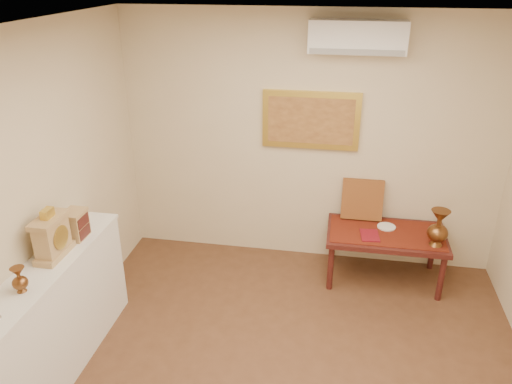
% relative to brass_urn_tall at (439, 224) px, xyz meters
% --- Properties ---
extents(ceiling, '(4.50, 4.50, 0.00)m').
position_rel_brass_urn_tall_xyz_m(ceiling, '(-1.31, -1.70, 1.91)').
color(ceiling, white).
rests_on(ceiling, ground).
extents(wall_back, '(4.00, 0.02, 2.70)m').
position_rel_brass_urn_tall_xyz_m(wall_back, '(-1.31, 0.55, 0.56)').
color(wall_back, beige).
rests_on(wall_back, ground).
extents(wall_left, '(0.02, 4.50, 2.70)m').
position_rel_brass_urn_tall_xyz_m(wall_left, '(-3.31, -1.70, 0.56)').
color(wall_left, beige).
rests_on(wall_left, ground).
extents(brass_urn_small, '(0.11, 0.11, 0.25)m').
position_rel_brass_urn_tall_xyz_m(brass_urn_small, '(-3.11, -1.92, 0.32)').
color(brass_urn_small, brown).
rests_on(brass_urn_small, display_ledge).
extents(table_cloth, '(1.14, 0.59, 0.01)m').
position_rel_brass_urn_tall_xyz_m(table_cloth, '(-0.46, 0.18, -0.23)').
color(table_cloth, maroon).
rests_on(table_cloth, low_table).
extents(brass_urn_tall, '(0.20, 0.20, 0.46)m').
position_rel_brass_urn_tall_xyz_m(brass_urn_tall, '(0.00, 0.00, 0.00)').
color(brass_urn_tall, brown).
rests_on(brass_urn_tall, table_cloth).
extents(plate, '(0.19, 0.19, 0.01)m').
position_rel_brass_urn_tall_xyz_m(plate, '(-0.45, 0.28, -0.22)').
color(plate, silver).
rests_on(plate, table_cloth).
extents(menu, '(0.20, 0.26, 0.01)m').
position_rel_brass_urn_tall_xyz_m(menu, '(-0.63, 0.07, -0.22)').
color(menu, maroon).
rests_on(menu, table_cloth).
extents(cushion, '(0.43, 0.19, 0.44)m').
position_rel_brass_urn_tall_xyz_m(cushion, '(-0.72, 0.46, -0.01)').
color(cushion, maroon).
rests_on(cushion, table_cloth).
extents(display_ledge, '(0.37, 2.02, 0.98)m').
position_rel_brass_urn_tall_xyz_m(display_ledge, '(-3.13, -1.70, -0.30)').
color(display_ledge, silver).
rests_on(display_ledge, floor).
extents(mantel_clock, '(0.17, 0.36, 0.41)m').
position_rel_brass_urn_tall_xyz_m(mantel_clock, '(-3.13, -1.45, 0.37)').
color(mantel_clock, tan).
rests_on(mantel_clock, display_ledge).
extents(wooden_chest, '(0.16, 0.21, 0.24)m').
position_rel_brass_urn_tall_xyz_m(wooden_chest, '(-3.10, -1.15, 0.32)').
color(wooden_chest, tan).
rests_on(wooden_chest, display_ledge).
extents(low_table, '(1.20, 0.70, 0.55)m').
position_rel_brass_urn_tall_xyz_m(low_table, '(-0.46, 0.18, -0.30)').
color(low_table, '#481915').
rests_on(low_table, floor).
extents(painting, '(1.00, 0.06, 0.60)m').
position_rel_brass_urn_tall_xyz_m(painting, '(-1.31, 0.52, 0.81)').
color(painting, gold).
rests_on(painting, wall_back).
extents(ac_unit, '(0.90, 0.25, 0.30)m').
position_rel_brass_urn_tall_xyz_m(ac_unit, '(-0.91, 0.41, 1.66)').
color(ac_unit, white).
rests_on(ac_unit, wall_back).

